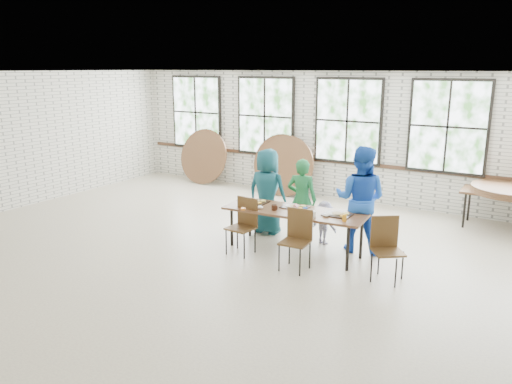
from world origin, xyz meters
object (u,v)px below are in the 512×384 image
(chair_near_left, at_px, (244,221))
(chair_near_right, at_px, (297,234))
(dining_table, at_px, (295,213))
(storage_table, at_px, (512,196))

(chair_near_left, xyz_separation_m, chair_near_right, (1.08, -0.15, 0.00))
(dining_table, distance_m, storage_table, 4.40)
(storage_table, bearing_deg, chair_near_right, -124.99)
(chair_near_left, height_order, chair_near_right, same)
(dining_table, xyz_separation_m, storage_table, (3.01, 3.21, -0.00))
(dining_table, relative_size, chair_near_right, 2.58)
(chair_near_left, xyz_separation_m, storage_table, (3.73, 3.67, 0.13))
(chair_near_left, bearing_deg, storage_table, 50.09)
(dining_table, xyz_separation_m, chair_near_right, (0.36, -0.61, -0.13))
(chair_near_left, bearing_deg, chair_near_right, -2.40)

